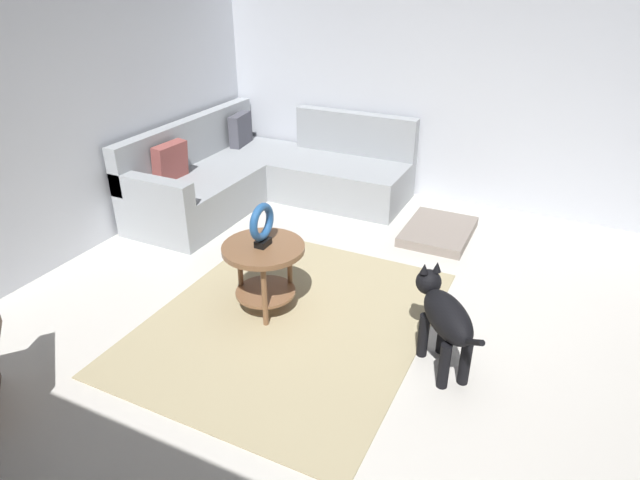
{
  "coord_description": "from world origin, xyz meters",
  "views": [
    {
      "loc": [
        -2.7,
        -0.92,
        2.36
      ],
      "look_at": [
        0.45,
        0.6,
        0.55
      ],
      "focal_mm": 30.47,
      "sensor_mm": 36.0,
      "label": 1
    }
  ],
  "objects_px": {
    "torus_sculpture": "(262,224)",
    "dog": "(444,316)",
    "sectional_couch": "(263,176)",
    "side_table": "(264,261)",
    "dog_bed_mat": "(438,231)"
  },
  "relations": [
    {
      "from": "torus_sculpture",
      "to": "dog",
      "type": "relative_size",
      "value": 0.48
    },
    {
      "from": "dog",
      "to": "dog_bed_mat",
      "type": "bearing_deg",
      "value": 65.14
    },
    {
      "from": "side_table",
      "to": "torus_sculpture",
      "type": "distance_m",
      "value": 0.29
    },
    {
      "from": "sectional_couch",
      "to": "torus_sculpture",
      "type": "xyz_separation_m",
      "value": [
        -1.78,
        -1.08,
        0.42
      ]
    },
    {
      "from": "torus_sculpture",
      "to": "dog_bed_mat",
      "type": "distance_m",
      "value": 2.08
    },
    {
      "from": "torus_sculpture",
      "to": "dog",
      "type": "height_order",
      "value": "torus_sculpture"
    },
    {
      "from": "sectional_couch",
      "to": "dog",
      "type": "xyz_separation_m",
      "value": [
        -1.83,
        -2.43,
        0.09
      ]
    },
    {
      "from": "sectional_couch",
      "to": "side_table",
      "type": "xyz_separation_m",
      "value": [
        -1.78,
        -1.08,
        0.13
      ]
    },
    {
      "from": "dog_bed_mat",
      "to": "dog",
      "type": "height_order",
      "value": "dog"
    },
    {
      "from": "dog",
      "to": "sectional_couch",
      "type": "bearing_deg",
      "value": 103.18
    },
    {
      "from": "torus_sculpture",
      "to": "dog_bed_mat",
      "type": "bearing_deg",
      "value": -25.84
    },
    {
      "from": "dog",
      "to": "side_table",
      "type": "bearing_deg",
      "value": 137.76
    },
    {
      "from": "dog_bed_mat",
      "to": "dog",
      "type": "xyz_separation_m",
      "value": [
        -1.83,
        -0.49,
        0.33
      ]
    },
    {
      "from": "dog_bed_mat",
      "to": "torus_sculpture",
      "type": "bearing_deg",
      "value": 154.16
    },
    {
      "from": "torus_sculpture",
      "to": "dog",
      "type": "distance_m",
      "value": 1.39
    }
  ]
}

